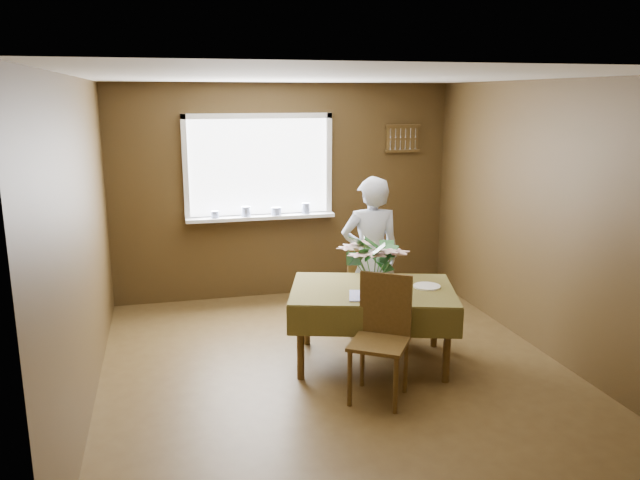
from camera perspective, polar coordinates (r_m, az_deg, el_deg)
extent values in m
plane|color=#463218|center=(5.61, 1.41, -11.77)|extent=(4.50, 4.50, 0.00)
plane|color=white|center=(5.09, 1.58, 14.70)|extent=(4.50, 4.50, 0.00)
plane|color=brown|center=(7.36, -3.27, 4.42)|extent=(4.00, 0.00, 4.00)
plane|color=brown|center=(3.18, 12.61, -7.57)|extent=(4.00, 0.00, 4.00)
plane|color=brown|center=(5.06, -20.89, -0.42)|extent=(0.00, 4.50, 4.50)
plane|color=brown|center=(6.05, 20.05, 1.76)|extent=(0.00, 4.50, 4.50)
cube|color=white|center=(7.26, -5.62, 6.65)|extent=(1.60, 0.01, 1.10)
cube|color=white|center=(7.20, -5.70, 11.22)|extent=(1.72, 0.06, 0.06)
cube|color=white|center=(7.33, -5.50, 2.12)|extent=(1.72, 0.06, 0.06)
cube|color=white|center=(7.17, -12.21, 6.33)|extent=(0.06, 0.06, 1.22)
cube|color=white|center=(7.41, 0.80, 6.84)|extent=(0.06, 0.06, 1.22)
cube|color=white|center=(7.26, -5.41, 2.10)|extent=(1.72, 0.20, 0.04)
cylinder|color=white|center=(7.17, -9.57, 2.32)|extent=(0.09, 0.09, 0.08)
cylinder|color=white|center=(7.20, -6.79, 2.61)|extent=(0.11, 0.11, 0.12)
cylinder|color=white|center=(7.26, -4.03, 2.65)|extent=(0.12, 0.12, 0.09)
cylinder|color=white|center=(7.32, -1.31, 2.92)|extent=(0.10, 0.10, 0.13)
cube|color=#523B1A|center=(7.68, 7.53, 9.20)|extent=(0.40, 0.03, 0.30)
cube|color=#523B1A|center=(7.66, 7.60, 10.31)|extent=(0.44, 0.04, 0.03)
cube|color=#523B1A|center=(7.68, 7.54, 8.07)|extent=(0.44, 0.04, 0.03)
cylinder|color=#523B1A|center=(5.32, -1.79, -9.41)|extent=(0.06, 0.06, 0.64)
cylinder|color=#523B1A|center=(5.37, 11.53, -9.47)|extent=(0.06, 0.06, 0.64)
cylinder|color=#523B1A|center=(6.03, -1.21, -6.63)|extent=(0.06, 0.06, 0.64)
cylinder|color=#523B1A|center=(6.07, 10.45, -6.71)|extent=(0.06, 0.06, 0.64)
cube|color=#523B1A|center=(5.55, 4.83, -4.72)|extent=(1.58, 1.27, 0.04)
cube|color=#453D19|center=(5.54, 4.83, -4.48)|extent=(1.64, 1.34, 0.01)
cube|color=#453D19|center=(5.13, 4.99, -7.52)|extent=(1.36, 0.43, 0.26)
cube|color=#453D19|center=(6.04, 4.65, -4.29)|extent=(1.36, 0.43, 0.26)
cube|color=#453D19|center=(5.60, -2.52, -5.67)|extent=(0.29, 0.93, 0.26)
cube|color=#453D19|center=(5.65, 12.07, -5.77)|extent=(0.29, 0.93, 0.26)
cube|color=#4873CE|center=(5.32, 4.92, -5.12)|extent=(0.48, 0.41, 0.01)
cylinder|color=#523B1A|center=(6.63, 5.00, -5.92)|extent=(0.04, 0.04, 0.41)
cylinder|color=#523B1A|center=(6.56, 2.20, -6.07)|extent=(0.04, 0.04, 0.41)
cylinder|color=#523B1A|center=(6.33, 5.67, -6.87)|extent=(0.04, 0.04, 0.41)
cylinder|color=#523B1A|center=(6.26, 2.73, -7.04)|extent=(0.04, 0.04, 0.41)
cube|color=#523B1A|center=(6.37, 3.93, -4.60)|extent=(0.42, 0.42, 0.03)
cube|color=#523B1A|center=(6.13, 4.31, -2.94)|extent=(0.38, 0.07, 0.45)
cylinder|color=#523B1A|center=(4.93, 2.73, -12.54)|extent=(0.04, 0.04, 0.45)
cylinder|color=#523B1A|center=(4.85, 6.94, -13.08)|extent=(0.04, 0.04, 0.45)
cylinder|color=#523B1A|center=(5.24, 3.88, -10.91)|extent=(0.04, 0.04, 0.45)
cylinder|color=#523B1A|center=(5.17, 7.83, -11.38)|extent=(0.04, 0.04, 0.45)
cube|color=#523B1A|center=(4.95, 5.40, -9.42)|extent=(0.59, 0.59, 0.03)
cube|color=#523B1A|center=(5.03, 6.02, -5.80)|extent=(0.37, 0.26, 0.50)
imported|color=white|center=(6.14, 4.64, -1.61)|extent=(0.62, 0.44, 1.61)
cylinder|color=white|center=(5.29, 4.92, -4.53)|extent=(0.10, 0.10, 0.13)
cylinder|color=#33662D|center=(5.26, 4.94, -3.45)|extent=(0.06, 0.06, 0.09)
cylinder|color=white|center=(5.63, 9.75, -4.19)|extent=(0.33, 0.33, 0.01)
cube|color=silver|center=(5.37, 6.52, -4.90)|extent=(0.06, 0.23, 0.00)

